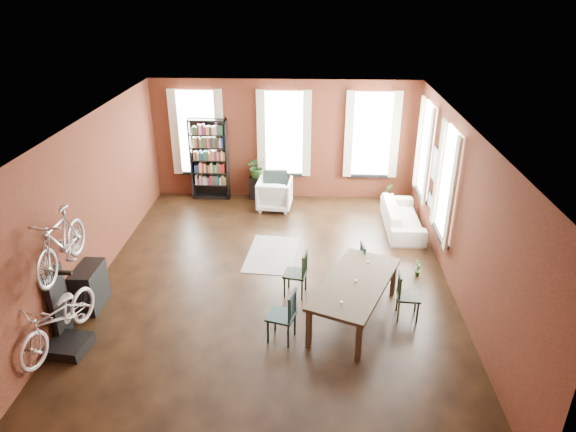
# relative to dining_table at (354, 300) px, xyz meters

# --- Properties ---
(room) EXTENTS (9.00, 9.04, 3.22)m
(room) POSITION_rel_dining_table_xyz_m (-1.29, 1.69, 1.76)
(room) COLOR black
(room) RESTS_ON ground
(dining_table) EXTENTS (1.80, 2.45, 0.76)m
(dining_table) POSITION_rel_dining_table_xyz_m (0.00, 0.00, 0.00)
(dining_table) COLOR #473C2B
(dining_table) RESTS_ON ground
(dining_chair_a) EXTENTS (0.54, 0.54, 0.95)m
(dining_chair_a) POSITION_rel_dining_table_xyz_m (-1.25, -0.64, 0.09)
(dining_chair_a) COLOR #193637
(dining_chair_a) RESTS_ON ground
(dining_chair_b) EXTENTS (0.49, 0.49, 0.91)m
(dining_chair_b) POSITION_rel_dining_table_xyz_m (-1.07, 0.73, 0.07)
(dining_chair_b) COLOR black
(dining_chair_b) RESTS_ON ground
(dining_chair_c) EXTENTS (0.44, 0.44, 0.88)m
(dining_chair_c) POSITION_rel_dining_table_xyz_m (0.95, 0.09, 0.06)
(dining_chair_c) COLOR #1E2E1B
(dining_chair_c) RESTS_ON ground
(dining_chair_d) EXTENTS (0.45, 0.45, 0.88)m
(dining_chair_d) POSITION_rel_dining_table_xyz_m (0.39, 1.17, 0.06)
(dining_chair_d) COLOR #1B3A3D
(dining_chair_d) RESTS_ON ground
(bookshelf) EXTENTS (1.00, 0.32, 2.20)m
(bookshelf) POSITION_rel_dining_table_xyz_m (-3.54, 5.38, 0.72)
(bookshelf) COLOR black
(bookshelf) RESTS_ON ground
(white_armchair) EXTENTS (0.92, 0.87, 0.89)m
(white_armchair) POSITION_rel_dining_table_xyz_m (-1.74, 4.72, 0.06)
(white_armchair) COLOR white
(white_armchair) RESTS_ON ground
(cream_sofa) EXTENTS (0.61, 2.08, 0.81)m
(cream_sofa) POSITION_rel_dining_table_xyz_m (1.41, 3.68, 0.03)
(cream_sofa) COLOR beige
(cream_sofa) RESTS_ON ground
(striped_rug) EXTENTS (1.21, 1.79, 0.01)m
(striped_rug) POSITION_rel_dining_table_xyz_m (-1.63, 2.24, -0.37)
(striped_rug) COLOR black
(striped_rug) RESTS_ON ground
(bike_trainer) EXTENTS (0.68, 0.68, 0.18)m
(bike_trainer) POSITION_rel_dining_table_xyz_m (-4.71, -1.09, -0.29)
(bike_trainer) COLOR black
(bike_trainer) RESTS_ON ground
(bike_wall_rack) EXTENTS (0.16, 0.60, 1.30)m
(bike_wall_rack) POSITION_rel_dining_table_xyz_m (-4.94, -0.72, 0.27)
(bike_wall_rack) COLOR black
(bike_wall_rack) RESTS_ON ground
(console_table) EXTENTS (0.40, 0.80, 0.80)m
(console_table) POSITION_rel_dining_table_xyz_m (-4.82, 0.18, 0.02)
(console_table) COLOR black
(console_table) RESTS_ON ground
(plant_stand) EXTENTS (0.36, 0.36, 0.63)m
(plant_stand) POSITION_rel_dining_table_xyz_m (-2.30, 5.38, -0.07)
(plant_stand) COLOR black
(plant_stand) RESTS_ON ground
(plant_by_sofa) EXTENTS (0.37, 0.59, 0.25)m
(plant_by_sofa) POSITION_rel_dining_table_xyz_m (1.24, 5.22, -0.25)
(plant_by_sofa) COLOR #335823
(plant_by_sofa) RESTS_ON ground
(plant_small) EXTENTS (0.40, 0.37, 0.13)m
(plant_small) POSITION_rel_dining_table_xyz_m (1.40, 1.50, -0.32)
(plant_small) COLOR #2A5B24
(plant_small) RESTS_ON ground
(bicycle_floor) EXTENTS (0.82, 1.08, 1.84)m
(bicycle_floor) POSITION_rel_dining_table_xyz_m (-4.76, -1.12, 0.72)
(bicycle_floor) COLOR beige
(bicycle_floor) RESTS_ON bike_trainer
(bicycle_hung) EXTENTS (0.47, 1.00, 1.66)m
(bicycle_hung) POSITION_rel_dining_table_xyz_m (-4.69, -0.72, 1.75)
(bicycle_hung) COLOR #A5A8AD
(bicycle_hung) RESTS_ON bike_wall_rack
(plant_on_stand) EXTENTS (0.65, 0.70, 0.46)m
(plant_on_stand) POSITION_rel_dining_table_xyz_m (-2.26, 5.34, 0.48)
(plant_on_stand) COLOR #275221
(plant_on_stand) RESTS_ON plant_stand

